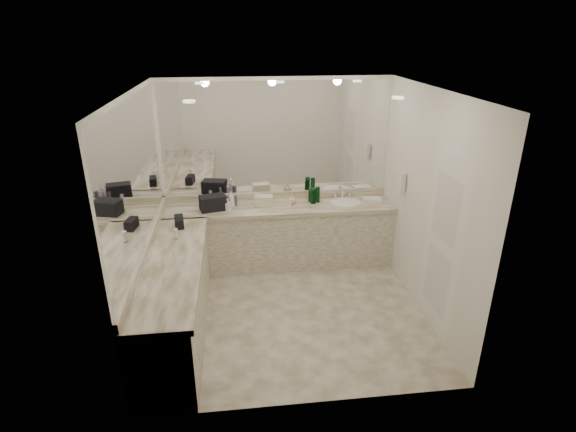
{
  "coord_description": "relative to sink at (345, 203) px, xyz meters",
  "views": [
    {
      "loc": [
        -0.56,
        -4.6,
        3.17
      ],
      "look_at": [
        0.03,
        0.4,
        1.07
      ],
      "focal_mm": 28.0,
      "sensor_mm": 36.0,
      "label": 1
    }
  ],
  "objects": [
    {
      "name": "green_bottle_2",
      "position": [
        -0.39,
        0.08,
        0.11
      ],
      "size": [
        0.07,
        0.07,
        0.22
      ],
      "primitive_type": "cylinder",
      "color": "#09481C",
      "rests_on": "vanity_back_top"
    },
    {
      "name": "faucet",
      "position": [
        0.0,
        0.21,
        0.07
      ],
      "size": [
        0.24,
        0.16,
        0.14
      ],
      "primitive_type": "cube",
      "color": "silver",
      "rests_on": "vanity_back_top"
    },
    {
      "name": "green_bottle_1",
      "position": [
        -0.46,
        0.03,
        0.11
      ],
      "size": [
        0.07,
        0.07,
        0.22
      ],
      "primitive_type": "cylinder",
      "color": "#09481C",
      "rests_on": "vanity_back_top"
    },
    {
      "name": "amenity_bottle_3",
      "position": [
        -1.66,
        0.09,
        0.04
      ],
      "size": [
        0.04,
        0.04,
        0.07
      ],
      "primitive_type": "cylinder",
      "color": "#3F3F4C",
      "rests_on": "vanity_back_top"
    },
    {
      "name": "vanity_left_top",
      "position": [
        -2.24,
        -1.5,
        -0.03
      ],
      "size": [
        0.64,
        2.42,
        0.06
      ],
      "primitive_type": "cube",
      "color": "beige",
      "rests_on": "vanity_left_base"
    },
    {
      "name": "backsplash_back",
      "position": [
        -0.95,
        0.28,
        0.05
      ],
      "size": [
        3.2,
        0.04,
        0.1
      ],
      "primitive_type": "cube",
      "color": "beige",
      "rests_on": "vanity_back_top"
    },
    {
      "name": "wall_phone",
      "position": [
        0.61,
        -0.5,
        0.46
      ],
      "size": [
        0.06,
        0.1,
        0.24
      ],
      "primitive_type": "cube",
      "color": "white",
      "rests_on": "wall_right"
    },
    {
      "name": "backsplash_left",
      "position": [
        -2.53,
        -1.2,
        0.05
      ],
      "size": [
        0.04,
        3.0,
        0.1
      ],
      "primitive_type": "cube",
      "color": "beige",
      "rests_on": "vanity_left_top"
    },
    {
      "name": "door",
      "position": [
        0.64,
        -1.7,
        0.16
      ],
      "size": [
        0.02,
        0.82,
        2.1
      ],
      "primitive_type": "cube",
      "color": "white",
      "rests_on": "wall_right"
    },
    {
      "name": "hand_towel",
      "position": [
        0.39,
        0.02,
        0.03
      ],
      "size": [
        0.27,
        0.2,
        0.04
      ],
      "primitive_type": "cube",
      "rotation": [
        0.0,
        0.0,
        -0.14
      ],
      "color": "white",
      "rests_on": "vanity_back_top"
    },
    {
      "name": "soap_bottle_a",
      "position": [
        -1.6,
        0.01,
        0.12
      ],
      "size": [
        0.1,
        0.1,
        0.23
      ],
      "primitive_type": "imported",
      "rotation": [
        0.0,
        0.0,
        -0.12
      ],
      "color": "white",
      "rests_on": "vanity_back_top"
    },
    {
      "name": "amenity_bottle_5",
      "position": [
        -1.65,
        0.11,
        0.08
      ],
      "size": [
        0.05,
        0.05,
        0.15
      ],
      "primitive_type": "cylinder",
      "color": "#9966B2",
      "rests_on": "vanity_back_top"
    },
    {
      "name": "soap_bottle_c",
      "position": [
        -0.76,
        0.05,
        0.08
      ],
      "size": [
        0.12,
        0.12,
        0.15
      ],
      "primitive_type": "imported",
      "rotation": [
        0.0,
        0.0,
        -0.08
      ],
      "color": "#E5BC81",
      "rests_on": "vanity_back_top"
    },
    {
      "name": "amenity_bottle_0",
      "position": [
        -1.69,
        -0.04,
        0.06
      ],
      "size": [
        0.04,
        0.04,
        0.1
      ],
      "primitive_type": "cylinder",
      "color": "#9966B2",
      "rests_on": "vanity_back_top"
    },
    {
      "name": "ceiling",
      "position": [
        -0.95,
        -1.2,
        1.71
      ],
      "size": [
        3.2,
        3.2,
        0.0
      ],
      "primitive_type": "plane",
      "color": "white",
      "rests_on": "floor"
    },
    {
      "name": "vanity_back_top",
      "position": [
        -0.95,
        -0.01,
        -0.03
      ],
      "size": [
        3.2,
        0.64,
        0.06
      ],
      "primitive_type": "cube",
      "color": "beige",
      "rests_on": "vanity_back_base"
    },
    {
      "name": "amenity_bottle_1",
      "position": [
        -1.76,
        0.14,
        0.08
      ],
      "size": [
        0.04,
        0.04,
        0.14
      ],
      "primitive_type": "cylinder",
      "color": "#3F3F4C",
      "rests_on": "vanity_back_top"
    },
    {
      "name": "mirror_left",
      "position": [
        -2.54,
        -1.2,
        0.88
      ],
      "size": [
        0.01,
        2.92,
        1.55
      ],
      "primitive_type": "cube",
      "color": "white",
      "rests_on": "wall_left"
    },
    {
      "name": "vanity_back_base",
      "position": [
        -0.95,
        0.0,
        -0.48
      ],
      "size": [
        3.2,
        0.6,
        0.84
      ],
      "primitive_type": "cube",
      "color": "silver",
      "rests_on": "floor"
    },
    {
      "name": "wall_right",
      "position": [
        0.65,
        -1.2,
        0.41
      ],
      "size": [
        0.02,
        3.0,
        2.6
      ],
      "primitive_type": "cube",
      "color": "silver",
      "rests_on": "floor"
    },
    {
      "name": "amenity_bottle_6",
      "position": [
        -1.91,
        0.07,
        0.05
      ],
      "size": [
        0.04,
        0.04,
        0.08
      ],
      "primitive_type": "cylinder",
      "color": "silver",
      "rests_on": "vanity_back_top"
    },
    {
      "name": "mirror_back",
      "position": [
        -0.95,
        0.29,
        0.88
      ],
      "size": [
        3.12,
        0.01,
        1.55
      ],
      "primitive_type": "cube",
      "color": "white",
      "rests_on": "wall_back"
    },
    {
      "name": "sink",
      "position": [
        0.0,
        0.0,
        0.0
      ],
      "size": [
        0.44,
        0.44,
        0.03
      ],
      "primitive_type": "cylinder",
      "color": "white",
      "rests_on": "vanity_back_top"
    },
    {
      "name": "black_toiletry_bag",
      "position": [
        -1.85,
        -0.05,
        0.1
      ],
      "size": [
        0.39,
        0.29,
        0.2
      ],
      "primitive_type": "cube",
      "rotation": [
        0.0,
        0.0,
        0.24
      ],
      "color": "black",
      "rests_on": "vanity_back_top"
    },
    {
      "name": "amenity_bottle_4",
      "position": [
        -0.8,
        -0.03,
        0.05
      ],
      "size": [
        0.04,
        0.04,
        0.09
      ],
      "primitive_type": "cylinder",
      "color": "white",
      "rests_on": "vanity_back_top"
    },
    {
      "name": "lotion_left",
      "position": [
        -2.25,
        -0.94,
        0.07
      ],
      "size": [
        0.05,
        0.05,
        0.12
      ],
      "primitive_type": "cylinder",
      "color": "white",
      "rests_on": "vanity_left_top"
    },
    {
      "name": "amenity_bottle_2",
      "position": [
        -1.55,
        0.08,
        0.08
      ],
      "size": [
        0.06,
        0.06,
        0.14
      ],
      "primitive_type": "cylinder",
      "color": "#3F3F4C",
      "rests_on": "vanity_back_top"
    },
    {
      "name": "wall_back",
      "position": [
        -0.95,
        0.3,
        0.41
      ],
      "size": [
        3.2,
        0.02,
        2.6
      ],
      "primitive_type": "cube",
      "color": "silver",
      "rests_on": "floor"
    },
    {
      "name": "floor",
      "position": [
        -0.95,
        -1.2,
        -0.9
      ],
      "size": [
        3.2,
        3.2,
        0.0
      ],
      "primitive_type": "plane",
      "color": "beige",
      "rests_on": "ground"
    },
    {
      "name": "wall_left",
      "position": [
        -2.55,
        -1.2,
        0.41
      ],
      "size": [
        0.02,
        3.0,
        2.6
      ],
      "primitive_type": "cube",
      "color": "silver",
      "rests_on": "floor"
    },
    {
      "name": "soap_bottle_b",
      "position": [
        -1.65,
        -0.09,
        0.09
      ],
      "size": [
        0.1,
        0.1,
        0.17
      ],
      "primitive_type": "imported",
      "rotation": [
        0.0,
        0.0,
        -0.43
      ],
      "color": "white",
      "rests_on": "vanity_back_top"
    },
    {
      "name": "black_bag_spill",
      "position": [
        -2.25,
        -0.56,
        0.07
      ],
      "size": [
        0.14,
        0.25,
        0.13
      ],
      "primitive_type": "cube",
      "rotation": [
        0.0,
        0.0,
        0.15
      ],
      "color": "black",
      "rests_on": "vanity_left_top"
    },
    {
      "name": "vanity_left_base",
      "position": [
        -2.25,
        -1.5,
        -0.48
      ],
      "size": [
        0.6,
        2.4,
        0.84
      ],
      "primitive_type": "cube",
      "color": "silver",
      "rests_on": "floor"
    },
    {
      "name": "cream_cosmetic_case",
      "position": [
        -1.16,
        0.03,
        0.08
      ],
      "size": [
        0.27,
        0.2,
        0.14
      ],
      "primitive_type": "cube",
      "rotation": [
        0.0,
        0.0,
        -0.21
      ],
      "color": "beige",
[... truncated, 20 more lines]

